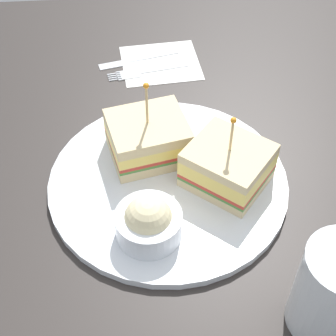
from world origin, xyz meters
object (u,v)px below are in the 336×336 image
at_px(drink_glass, 333,293).
at_px(fork, 139,72).
at_px(sandwich_half_front, 148,138).
at_px(coleslaw_bowl, 149,222).
at_px(knife, 136,60).
at_px(plate, 168,182).
at_px(napkin, 161,63).
at_px(sandwich_half_back, 228,166).

height_order(drink_glass, fork, drink_glass).
height_order(sandwich_half_front, drink_glass, sandwich_half_front).
height_order(sandwich_half_front, coleslaw_bowl, sandwich_half_front).
bearing_deg(knife, coleslaw_bowl, 0.43).
distance_m(plate, coleslaw_bowl, 0.09).
bearing_deg(fork, plate, 6.52).
relative_size(plate, drink_glass, 2.74).
distance_m(napkin, fork, 0.04).
relative_size(sandwich_half_front, knife, 0.83).
bearing_deg(drink_glass, sandwich_half_back, -159.27).
bearing_deg(fork, coleslaw_bowl, -0.22).
relative_size(sandwich_half_back, drink_glass, 1.13).
xyz_separation_m(sandwich_half_front, coleslaw_bowl, (0.12, -0.01, -0.01)).
height_order(sandwich_half_back, drink_glass, sandwich_half_back).
distance_m(sandwich_half_front, drink_glass, 0.28).
distance_m(plate, sandwich_half_back, 0.08).
bearing_deg(sandwich_half_front, sandwich_half_back, 59.15).
relative_size(sandwich_half_back, napkin, 1.01).
xyz_separation_m(drink_glass, napkin, (-0.44, -0.13, -0.05)).
xyz_separation_m(sandwich_half_back, napkin, (-0.26, -0.06, -0.04)).
relative_size(sandwich_half_front, coleslaw_bowl, 1.51).
bearing_deg(knife, napkin, 77.55).
bearing_deg(sandwich_half_back, coleslaw_bowl, -54.04).
xyz_separation_m(plate, drink_glass, (0.19, 0.14, 0.04)).
bearing_deg(plate, coleslaw_bowl, -19.29).
distance_m(sandwich_half_front, napkin, 0.21).
bearing_deg(sandwich_half_back, napkin, -166.79).
bearing_deg(knife, sandwich_half_back, 20.36).
relative_size(sandwich_half_front, drink_glass, 1.05).
relative_size(plate, coleslaw_bowl, 3.96).
distance_m(napkin, knife, 0.04).
height_order(sandwich_half_back, knife, sandwich_half_back).
xyz_separation_m(sandwich_half_front, fork, (-0.18, -0.01, -0.03)).
bearing_deg(coleslaw_bowl, drink_glass, 56.52).
bearing_deg(sandwich_half_front, coleslaw_bowl, -2.94).
relative_size(drink_glass, fork, 0.85).
xyz_separation_m(sandwich_half_front, knife, (-0.21, -0.01, -0.03)).
bearing_deg(plate, napkin, 178.02).
bearing_deg(sandwich_half_back, knife, -159.64).
bearing_deg(coleslaw_bowl, napkin, 173.77).
xyz_separation_m(plate, coleslaw_bowl, (0.08, -0.03, 0.03)).
bearing_deg(sandwich_half_back, plate, -96.24).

